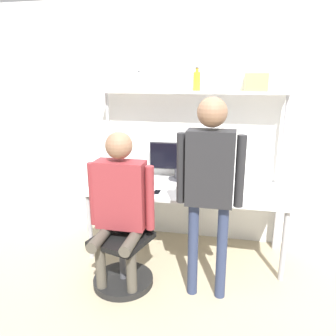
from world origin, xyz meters
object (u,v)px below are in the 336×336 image
at_px(person_seated, 120,198).
at_px(office_chair, 125,254).
at_px(bottle_clear, 139,82).
at_px(bottle_amber, 197,81).
at_px(monitor, 177,159).
at_px(cell_phone, 157,192).
at_px(laptop, 134,183).
at_px(storage_box, 256,82).
at_px(person_standing, 210,175).

bearing_deg(person_seated, office_chair, 74.66).
distance_m(bottle_clear, bottle_amber, 0.63).
height_order(monitor, cell_phone, monitor).
distance_m(laptop, cell_phone, 0.29).
relative_size(cell_phone, bottle_clear, 0.73).
height_order(bottle_clear, bottle_amber, bottle_amber).
bearing_deg(bottle_amber, office_chair, -119.28).
bearing_deg(storage_box, bottle_amber, 180.00).
height_order(monitor, office_chair, monitor).
bearing_deg(cell_phone, bottle_clear, 122.25).
xyz_separation_m(cell_phone, bottle_amber, (0.32, 0.49, 1.08)).
bearing_deg(cell_phone, bottle_amber, 56.95).
bearing_deg(bottle_clear, monitor, 0.53).
bearing_deg(laptop, bottle_clear, 96.30).
bearing_deg(person_standing, storage_box, 69.84).
relative_size(person_seated, storage_box, 6.28).
bearing_deg(storage_box, bottle_clear, 180.00).
height_order(office_chair, bottle_amber, bottle_amber).
height_order(laptop, person_seated, person_seated).
xyz_separation_m(cell_phone, person_standing, (0.56, -0.47, 0.36)).
distance_m(office_chair, person_standing, 1.13).
distance_m(cell_phone, person_seated, 0.54).
relative_size(cell_phone, office_chair, 0.16).
bearing_deg(person_seated, laptop, 95.10).
height_order(person_standing, bottle_amber, bottle_amber).
bearing_deg(laptop, bottle_amber, 34.23).
bearing_deg(bottle_clear, bottle_amber, 0.00).
height_order(bottle_amber, storage_box, bottle_amber).
relative_size(office_chair, person_seated, 0.65).
bearing_deg(office_chair, bottle_clear, 96.53).
bearing_deg(office_chair, monitor, 71.08).
distance_m(laptop, person_standing, 1.05).
distance_m(monitor, laptop, 0.58).
height_order(monitor, person_standing, person_standing).
xyz_separation_m(cell_phone, bottle_clear, (-0.31, 0.49, 1.07)).
height_order(person_seated, storage_box, storage_box).
relative_size(office_chair, storage_box, 4.09).
bearing_deg(storage_box, person_seated, -139.40).
bearing_deg(storage_box, laptop, -161.46).
distance_m(bottle_amber, storage_box, 0.60).
distance_m(office_chair, person_seated, 0.57).
distance_m(bottle_clear, storage_box, 1.23).
bearing_deg(bottle_amber, monitor, 178.87).
bearing_deg(person_standing, bottle_clear, 132.14).
bearing_deg(person_seated, cell_phone, 66.04).
bearing_deg(monitor, office_chair, -108.92).
relative_size(person_seated, person_standing, 0.83).
height_order(monitor, storage_box, storage_box).
bearing_deg(person_seated, person_standing, 0.41).
distance_m(monitor, storage_box, 1.16).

